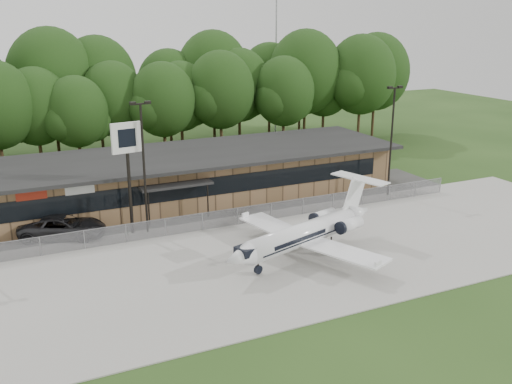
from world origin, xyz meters
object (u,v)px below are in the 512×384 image
terminal (179,176)px  business_jet (308,233)px  suv (63,227)px  pole_sign (127,150)px

terminal → business_jet: 17.13m
terminal → business_jet: size_ratio=2.92×
terminal → suv: 12.62m
business_jet → pole_sign: 14.74m
terminal → pole_sign: 10.42m
terminal → suv: (-11.11, -5.84, -1.30)m
suv → business_jet: bearing=-105.0°
suv → pole_sign: size_ratio=0.73×
business_jet → suv: 18.60m
business_jet → pole_sign: size_ratio=1.61×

